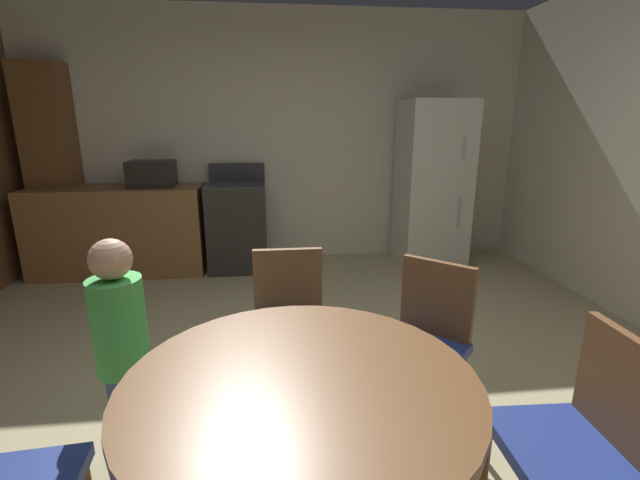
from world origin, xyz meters
TOP-DOWN VIEW (x-y plane):
  - ground_plane at (0.00, 0.00)m, footprint 14.00×14.00m
  - wall_back at (0.00, 2.97)m, footprint 5.69×0.12m
  - kitchen_counter at (-1.69, 2.57)m, footprint 1.71×0.60m
  - pantry_column at (-2.32, 2.75)m, footprint 0.44×0.36m
  - oven_range at (-0.48, 2.57)m, footprint 0.60×0.60m
  - refrigerator at (1.62, 2.52)m, footprint 0.68×0.68m
  - microwave at (-1.31, 2.57)m, footprint 0.44×0.32m
  - dining_table at (-0.04, -0.81)m, footprint 1.14×1.14m
  - chair_east at (0.93, -0.85)m, footprint 0.42×0.42m
  - chair_northeast at (0.63, -0.12)m, footprint 0.57×0.57m
  - chair_north at (-0.04, 0.15)m, footprint 0.40×0.40m
  - person_child at (-0.77, -0.26)m, footprint 0.31×0.31m

SIDE VIEW (x-z plane):
  - ground_plane at x=0.00m, z-range 0.00..0.00m
  - kitchen_counter at x=-1.69m, z-range 0.00..0.90m
  - oven_range at x=-0.48m, z-range -0.08..1.02m
  - chair_east at x=0.93m, z-range 0.07..0.94m
  - chair_northeast at x=0.63m, z-range 0.07..0.94m
  - chair_north at x=-0.04m, z-range 0.07..0.94m
  - person_child at x=-0.77m, z-range 0.03..1.12m
  - dining_table at x=-0.04m, z-range 0.22..0.98m
  - refrigerator at x=1.62m, z-range 0.00..1.76m
  - microwave at x=-1.31m, z-range 0.90..1.16m
  - pantry_column at x=-2.32m, z-range 0.00..2.10m
  - wall_back at x=0.00m, z-range 0.00..2.70m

